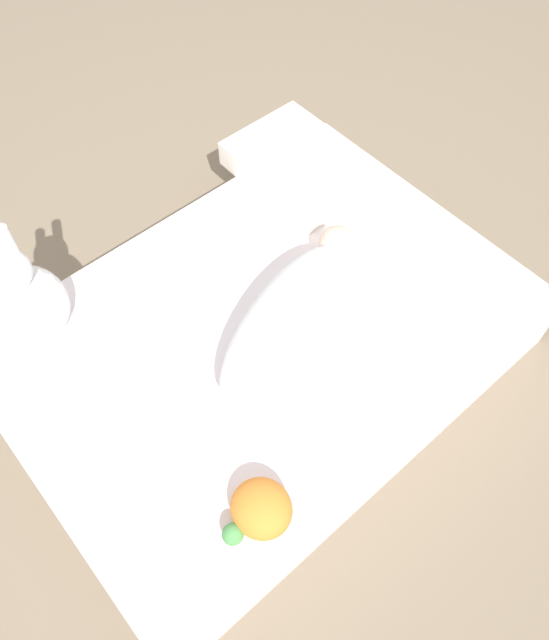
# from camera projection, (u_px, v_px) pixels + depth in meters

# --- Properties ---
(ground_plane) EXTENTS (12.00, 12.00, 0.00)m
(ground_plane) POSITION_uv_depth(u_px,v_px,m) (266.00, 364.00, 1.77)
(ground_plane) COLOR #7A6B56
(bed_mattress) EXTENTS (1.31, 0.93, 0.21)m
(bed_mattress) POSITION_uv_depth(u_px,v_px,m) (266.00, 345.00, 1.68)
(bed_mattress) COLOR white
(bed_mattress) RESTS_ON ground_plane
(swaddled_baby) EXTENTS (0.59, 0.33, 0.16)m
(swaddled_baby) POSITION_uv_depth(u_px,v_px,m) (288.00, 314.00, 1.51)
(swaddled_baby) COLOR white
(swaddled_baby) RESTS_ON bed_mattress
(pillow) EXTENTS (0.30, 0.40, 0.08)m
(pillow) POSITION_uv_depth(u_px,v_px,m) (299.00, 165.00, 1.86)
(pillow) COLOR white
(pillow) RESTS_ON bed_mattress
(bunny_plush) EXTENTS (0.20, 0.20, 0.36)m
(bunny_plush) POSITION_uv_depth(u_px,v_px,m) (24.00, 301.00, 1.48)
(bunny_plush) COLOR white
(bunny_plush) RESTS_ON bed_mattress
(turtle_plush) EXTENTS (0.16, 0.13, 0.08)m
(turtle_plush) POSITION_uv_depth(u_px,v_px,m) (260.00, 510.00, 1.29)
(turtle_plush) COLOR orange
(turtle_plush) RESTS_ON bed_mattress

